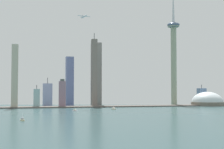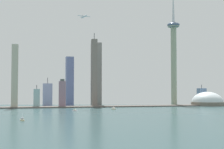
{
  "view_description": "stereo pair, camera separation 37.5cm",
  "coord_description": "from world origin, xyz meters",
  "px_view_note": "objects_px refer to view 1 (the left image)",
  "views": [
    {
      "loc": [
        -193.93,
        -307.87,
        41.22
      ],
      "look_at": [
        15.06,
        511.01,
        82.1
      ],
      "focal_mm": 53.99,
      "sensor_mm": 36.0,
      "label": 1
    },
    {
      "loc": [
        -193.56,
        -307.96,
        41.22
      ],
      "look_at": [
        15.06,
        511.01,
        82.1
      ],
      "focal_mm": 53.99,
      "sensor_mm": 36.0,
      "label": 2
    }
  ],
  "objects_px": {
    "observation_tower": "(174,50)",
    "skyscraper_3": "(15,76)",
    "skyscraper_4": "(62,94)",
    "skyscraper_0": "(47,95)",
    "skyscraper_2": "(69,81)",
    "boat_0": "(22,120)",
    "stadium_dome": "(207,102)",
    "airplane": "(84,16)",
    "skyscraper_1": "(94,73)",
    "boat_2": "(75,110)",
    "boat_1": "(114,109)",
    "skyscraper_6": "(96,74)",
    "skyscraper_5": "(202,97)",
    "skyscraper_7": "(37,98)"
  },
  "relations": [
    {
      "from": "observation_tower",
      "to": "airplane",
      "type": "relative_size",
      "value": 10.34
    },
    {
      "from": "skyscraper_3",
      "to": "skyscraper_5",
      "type": "relative_size",
      "value": 2.57
    },
    {
      "from": "skyscraper_3",
      "to": "skyscraper_4",
      "type": "bearing_deg",
      "value": 7.08
    },
    {
      "from": "skyscraper_5",
      "to": "boat_1",
      "type": "xyz_separation_m",
      "value": [
        -307.77,
        -165.96,
        -22.44
      ]
    },
    {
      "from": "boat_1",
      "to": "boat_2",
      "type": "bearing_deg",
      "value": -83.21
    },
    {
      "from": "observation_tower",
      "to": "boat_0",
      "type": "bearing_deg",
      "value": -136.04
    },
    {
      "from": "skyscraper_0",
      "to": "boat_1",
      "type": "height_order",
      "value": "skyscraper_0"
    },
    {
      "from": "observation_tower",
      "to": "boat_1",
      "type": "height_order",
      "value": "observation_tower"
    },
    {
      "from": "skyscraper_3",
      "to": "skyscraper_4",
      "type": "xyz_separation_m",
      "value": [
        114.49,
        14.22,
        -42.53
      ]
    },
    {
      "from": "observation_tower",
      "to": "skyscraper_0",
      "type": "bearing_deg",
      "value": 167.95
    },
    {
      "from": "stadium_dome",
      "to": "skyscraper_0",
      "type": "xyz_separation_m",
      "value": [
        -429.0,
        108.92,
        21.35
      ]
    },
    {
      "from": "airplane",
      "to": "skyscraper_4",
      "type": "bearing_deg",
      "value": -132.2
    },
    {
      "from": "skyscraper_7",
      "to": "boat_2",
      "type": "bearing_deg",
      "value": -66.75
    },
    {
      "from": "boat_2",
      "to": "boat_0",
      "type": "bearing_deg",
      "value": 131.21
    },
    {
      "from": "airplane",
      "to": "skyscraper_0",
      "type": "bearing_deg",
      "value": -160.16
    },
    {
      "from": "observation_tower",
      "to": "skyscraper_3",
      "type": "distance_m",
      "value": 438.8
    },
    {
      "from": "skyscraper_5",
      "to": "skyscraper_2",
      "type": "bearing_deg",
      "value": 169.97
    },
    {
      "from": "observation_tower",
      "to": "skyscraper_1",
      "type": "xyz_separation_m",
      "value": [
        -229.5,
        -3.56,
        -66.73
      ]
    },
    {
      "from": "skyscraper_1",
      "to": "skyscraper_2",
      "type": "bearing_deg",
      "value": 124.46
    },
    {
      "from": "skyscraper_5",
      "to": "boat_1",
      "type": "relative_size",
      "value": 4.06
    },
    {
      "from": "stadium_dome",
      "to": "skyscraper_1",
      "type": "distance_m",
      "value": 324.41
    },
    {
      "from": "skyscraper_5",
      "to": "boat_2",
      "type": "height_order",
      "value": "skyscraper_5"
    },
    {
      "from": "skyscraper_0",
      "to": "skyscraper_2",
      "type": "height_order",
      "value": "skyscraper_2"
    },
    {
      "from": "skyscraper_3",
      "to": "skyscraper_0",
      "type": "bearing_deg",
      "value": 53.44
    },
    {
      "from": "boat_2",
      "to": "skyscraper_7",
      "type": "bearing_deg",
      "value": 0.7
    },
    {
      "from": "skyscraper_1",
      "to": "skyscraper_7",
      "type": "relative_size",
      "value": 3.5
    },
    {
      "from": "stadium_dome",
      "to": "airplane",
      "type": "height_order",
      "value": "airplane"
    },
    {
      "from": "skyscraper_0",
      "to": "skyscraper_2",
      "type": "relative_size",
      "value": 0.57
    },
    {
      "from": "stadium_dome",
      "to": "skyscraper_6",
      "type": "xyz_separation_m",
      "value": [
        -298.73,
        73.79,
        77.89
      ]
    },
    {
      "from": "stadium_dome",
      "to": "skyscraper_0",
      "type": "distance_m",
      "value": 443.12
    },
    {
      "from": "skyscraper_5",
      "to": "airplane",
      "type": "height_order",
      "value": "airplane"
    },
    {
      "from": "skyscraper_3",
      "to": "stadium_dome",
      "type": "bearing_deg",
      "value": 0.51
    },
    {
      "from": "observation_tower",
      "to": "skyscraper_2",
      "type": "bearing_deg",
      "value": 164.93
    },
    {
      "from": "observation_tower",
      "to": "skyscraper_1",
      "type": "relative_size",
      "value": 1.78
    },
    {
      "from": "skyscraper_3",
      "to": "skyscraper_7",
      "type": "distance_m",
      "value": 76.56
    },
    {
      "from": "skyscraper_0",
      "to": "boat_1",
      "type": "relative_size",
      "value": 5.34
    },
    {
      "from": "skyscraper_6",
      "to": "skyscraper_4",
      "type": "bearing_deg",
      "value": -147.32
    },
    {
      "from": "skyscraper_0",
      "to": "skyscraper_3",
      "type": "distance_m",
      "value": 148.36
    },
    {
      "from": "skyscraper_1",
      "to": "skyscraper_4",
      "type": "xyz_separation_m",
      "value": [
        -85.72,
        -21.93,
        -55.28
      ]
    },
    {
      "from": "boat_2",
      "to": "observation_tower",
      "type": "bearing_deg",
      "value": -81.06
    },
    {
      "from": "skyscraper_5",
      "to": "stadium_dome",
      "type": "bearing_deg",
      "value": -100.08
    },
    {
      "from": "observation_tower",
      "to": "boat_0",
      "type": "relative_size",
      "value": 26.31
    },
    {
      "from": "boat_1",
      "to": "skyscraper_4",
      "type": "bearing_deg",
      "value": -155.51
    },
    {
      "from": "stadium_dome",
      "to": "skyscraper_2",
      "type": "xyz_separation_m",
      "value": [
        -367.95,
        111.79,
        59.19
      ]
    },
    {
      "from": "skyscraper_3",
      "to": "boat_2",
      "type": "xyz_separation_m",
      "value": [
        123.31,
        -148.05,
        -74.73
      ]
    },
    {
      "from": "boat_1",
      "to": "skyscraper_2",
      "type": "bearing_deg",
      "value": -176.35
    },
    {
      "from": "skyscraper_1",
      "to": "boat_2",
      "type": "xyz_separation_m",
      "value": [
        -76.9,
        -184.2,
        -87.48
      ]
    },
    {
      "from": "skyscraper_0",
      "to": "skyscraper_3",
      "type": "xyz_separation_m",
      "value": [
        -84.15,
        -113.45,
        45.35
      ]
    },
    {
      "from": "skyscraper_3",
      "to": "boat_2",
      "type": "relative_size",
      "value": 11.2
    },
    {
      "from": "skyscraper_3",
      "to": "airplane",
      "type": "height_order",
      "value": "airplane"
    }
  ]
}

